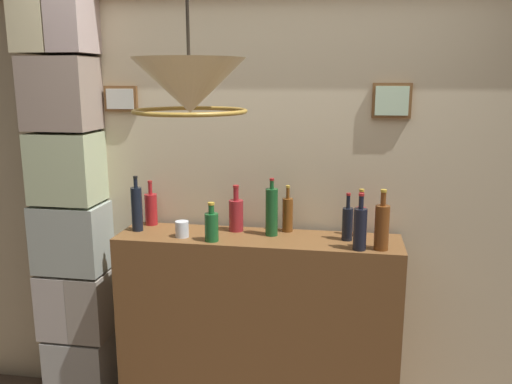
# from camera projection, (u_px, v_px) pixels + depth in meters

# --- Properties ---
(panelled_rear_partition) EXTENTS (3.66, 0.15, 2.49)m
(panelled_rear_partition) POSITION_uv_depth(u_px,v_px,m) (265.00, 186.00, 2.94)
(panelled_rear_partition) COLOR beige
(panelled_rear_partition) RESTS_ON ground
(stone_pillar) EXTENTS (0.40, 0.32, 2.42)m
(stone_pillar) POSITION_uv_depth(u_px,v_px,m) (72.00, 203.00, 3.01)
(stone_pillar) COLOR #A6A69F
(stone_pillar) RESTS_ON ground
(bar_shelf_unit) EXTENTS (1.48, 0.35, 1.10)m
(bar_shelf_unit) POSITION_uv_depth(u_px,v_px,m) (258.00, 334.00, 2.86)
(bar_shelf_unit) COLOR brown
(bar_shelf_unit) RESTS_ON ground
(liquor_bottle_rum) EXTENTS (0.07, 0.07, 0.20)m
(liquor_bottle_rum) POSITION_uv_depth(u_px,v_px,m) (212.00, 226.00, 2.66)
(liquor_bottle_rum) COLOR #185726
(liquor_bottle_rum) RESTS_ON bar_shelf_unit
(liquor_bottle_rye) EXTENTS (0.07, 0.07, 0.25)m
(liquor_bottle_rye) POSITION_uv_depth(u_px,v_px,m) (151.00, 208.00, 2.96)
(liquor_bottle_rye) COLOR maroon
(liquor_bottle_rye) RESTS_ON bar_shelf_unit
(liquor_bottle_brandy) EXTENTS (0.06, 0.06, 0.31)m
(liquor_bottle_brandy) POSITION_uv_depth(u_px,v_px,m) (272.00, 211.00, 2.75)
(liquor_bottle_brandy) COLOR #184D23
(liquor_bottle_brandy) RESTS_ON bar_shelf_unit
(liquor_bottle_vodka) EXTENTS (0.06, 0.06, 0.25)m
(liquor_bottle_vodka) POSITION_uv_depth(u_px,v_px,m) (288.00, 214.00, 2.83)
(liquor_bottle_vodka) COLOR brown
(liquor_bottle_vodka) RESTS_ON bar_shelf_unit
(liquor_bottle_bourbon) EXTENTS (0.06, 0.06, 0.25)m
(liquor_bottle_bourbon) POSITION_uv_depth(u_px,v_px,m) (360.00, 219.00, 2.75)
(liquor_bottle_bourbon) COLOR #A71F24
(liquor_bottle_bourbon) RESTS_ON bar_shelf_unit
(liquor_bottle_whiskey) EXTENTS (0.06, 0.06, 0.28)m
(liquor_bottle_whiskey) POSITION_uv_depth(u_px,v_px,m) (360.00, 228.00, 2.52)
(liquor_bottle_whiskey) COLOR black
(liquor_bottle_whiskey) RESTS_ON bar_shelf_unit
(liquor_bottle_port) EXTENTS (0.06, 0.06, 0.30)m
(liquor_bottle_port) POSITION_uv_depth(u_px,v_px,m) (137.00, 208.00, 2.83)
(liquor_bottle_port) COLOR black
(liquor_bottle_port) RESTS_ON bar_shelf_unit
(liquor_bottle_tequila) EXTENTS (0.07, 0.07, 0.30)m
(liquor_bottle_tequila) POSITION_uv_depth(u_px,v_px,m) (382.00, 226.00, 2.52)
(liquor_bottle_tequila) COLOR brown
(liquor_bottle_tequila) RESTS_ON bar_shelf_unit
(liquor_bottle_gin) EXTENTS (0.05, 0.05, 0.25)m
(liquor_bottle_gin) POSITION_uv_depth(u_px,v_px,m) (347.00, 223.00, 2.67)
(liquor_bottle_gin) COLOR black
(liquor_bottle_gin) RESTS_ON bar_shelf_unit
(liquor_bottle_scotch) EXTENTS (0.08, 0.08, 0.25)m
(liquor_bottle_scotch) POSITION_uv_depth(u_px,v_px,m) (236.00, 214.00, 2.84)
(liquor_bottle_scotch) COLOR maroon
(liquor_bottle_scotch) RESTS_ON bar_shelf_unit
(glass_tumbler_rocks) EXTENTS (0.07, 0.07, 0.08)m
(glass_tumbler_rocks) POSITION_uv_depth(u_px,v_px,m) (182.00, 229.00, 2.74)
(glass_tumbler_rocks) COLOR silver
(glass_tumbler_rocks) RESTS_ON bar_shelf_unit
(pendant_lamp) EXTENTS (0.42, 0.42, 0.55)m
(pendant_lamp) POSITION_uv_depth(u_px,v_px,m) (189.00, 87.00, 1.88)
(pendant_lamp) COLOR beige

